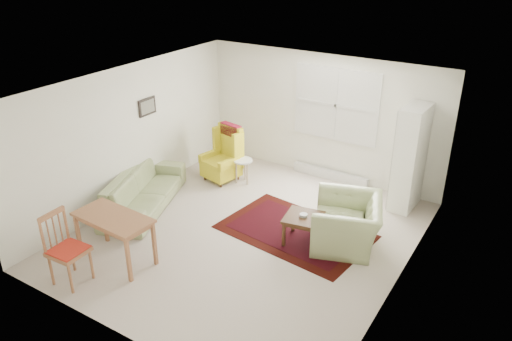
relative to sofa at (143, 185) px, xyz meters
The scene contains 10 objects.
room 2.30m from the sofa, 10.50° to the left, with size 5.04×5.54×2.51m.
rug 2.86m from the sofa, 13.78° to the left, with size 2.40×1.54×0.02m, color black, non-canonical shape.
sofa is the anchor object (origin of this frame).
armchair 3.68m from the sofa, 12.53° to the left, with size 1.18×1.03×0.92m, color #96A36C.
wingback_chair 1.74m from the sofa, 71.54° to the left, with size 0.65×0.68×1.12m, color yellow, non-canonical shape.
coffee_table 3.03m from the sofa, ahead, with size 0.58×0.58×0.47m, color #432714, non-canonical shape.
stool 2.03m from the sofa, 60.71° to the left, with size 0.38×0.38×0.50m, color white, non-canonical shape.
cabinet 4.77m from the sofa, 32.22° to the left, with size 0.40×0.76×1.90m, color white, non-canonical shape.
desk 1.68m from the sofa, 60.32° to the right, with size 1.21×0.60×0.76m, color #A36841, non-canonical shape.
desk_chair 2.27m from the sofa, 72.74° to the right, with size 0.47×0.47×1.08m, color #A36841, non-canonical shape.
Camera 1 is at (3.86, -5.89, 4.47)m, focal length 35.00 mm.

